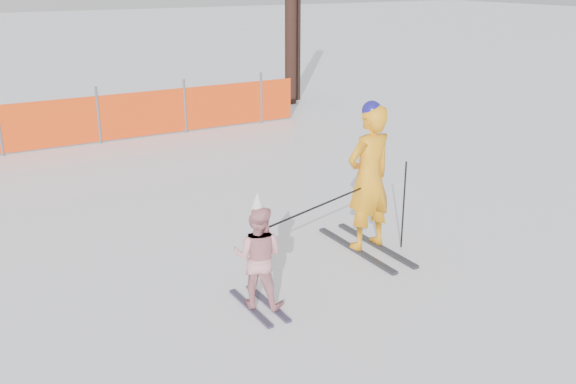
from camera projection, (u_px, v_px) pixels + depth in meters
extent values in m
plane|color=white|center=(309.00, 281.00, 7.83)|extent=(120.00, 120.00, 0.00)
cube|color=black|center=(356.00, 250.00, 8.65)|extent=(0.09, 1.68, 0.04)
cube|color=black|center=(376.00, 245.00, 8.81)|extent=(0.09, 1.68, 0.04)
imported|color=#FF9E15|center=(369.00, 178.00, 8.41)|extent=(0.76, 0.54, 1.95)
sphere|color=navy|center=(372.00, 111.00, 8.12)|extent=(0.26, 0.26, 0.26)
cube|color=black|center=(250.00, 308.00, 7.17)|extent=(0.09, 0.95, 0.03)
cube|color=black|center=(268.00, 303.00, 7.27)|extent=(0.09, 0.95, 0.03)
imported|color=pink|center=(258.00, 257.00, 7.02)|extent=(0.72, 0.72, 1.18)
cone|color=silver|center=(257.00, 203.00, 6.82)|extent=(0.19, 0.19, 0.24)
cylinder|color=black|center=(404.00, 205.00, 8.59)|extent=(0.02, 0.02, 1.22)
cylinder|color=black|center=(319.00, 206.00, 7.68)|extent=(1.78, 0.63, 0.02)
cylinder|color=#595960|center=(98.00, 115.00, 13.90)|extent=(0.06, 0.06, 1.25)
cylinder|color=#595960|center=(185.00, 106.00, 14.85)|extent=(0.06, 0.06, 1.25)
cylinder|color=#595960|center=(261.00, 98.00, 15.80)|extent=(0.06, 0.06, 1.25)
cylinder|color=black|center=(297.00, 5.00, 18.07)|extent=(0.21, 0.21, 5.36)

